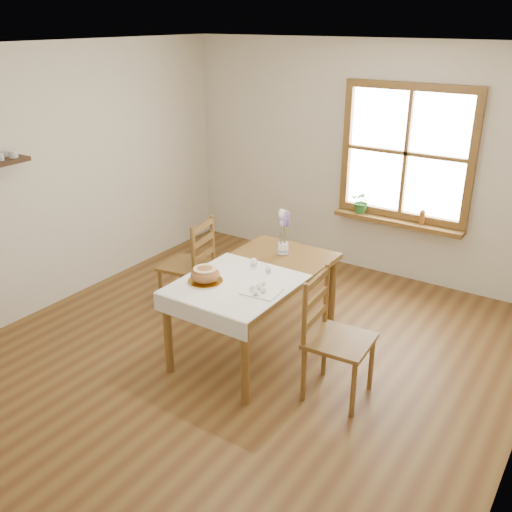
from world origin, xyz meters
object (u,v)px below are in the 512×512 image
(bread_plate, at_px, (205,281))
(flower_vase, at_px, (283,249))
(dining_table, at_px, (256,281))
(chair_left, at_px, (186,264))
(chair_right, at_px, (340,339))

(bread_plate, xyz_separation_m, flower_vase, (0.22, 0.89, 0.04))
(dining_table, relative_size, flower_vase, 14.79)
(flower_vase, bearing_deg, bread_plate, -103.84)
(dining_table, relative_size, chair_left, 1.64)
(flower_vase, bearing_deg, dining_table, -89.13)
(chair_left, bearing_deg, flower_vase, 92.90)
(flower_vase, bearing_deg, chair_right, -36.96)
(chair_left, height_order, bread_plate, chair_left)
(dining_table, relative_size, chair_right, 1.57)
(chair_left, distance_m, chair_right, 2.02)
(chair_left, distance_m, bread_plate, 1.07)
(dining_table, bearing_deg, bread_plate, -118.19)
(dining_table, bearing_deg, chair_left, 166.18)
(chair_left, bearing_deg, bread_plate, 40.29)
(chair_left, relative_size, flower_vase, 9.05)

